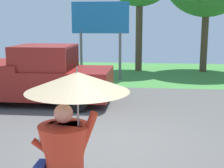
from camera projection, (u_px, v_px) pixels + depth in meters
The scene contains 4 objects.
ground_plane at pixel (121, 108), 10.08m from camera, with size 40.00×22.00×0.20m.
monk_pedestrian at pixel (69, 148), 3.73m from camera, with size 1.17×1.17×2.13m.
pickup_truck at pixel (32, 76), 10.51m from camera, with size 5.20×2.28×1.88m.
roadside_billboard at pixel (100, 23), 14.53m from camera, with size 2.60×0.12×3.50m.
Camera 1 is at (0.78, -6.78, 2.61)m, focal length 51.77 mm.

